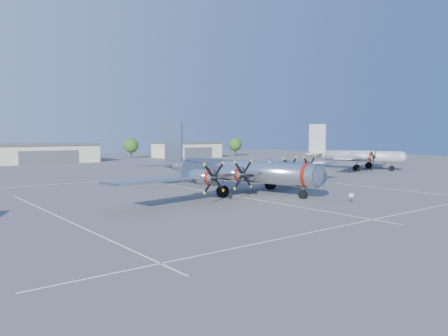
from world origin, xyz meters
TOP-DOWN VIEW (x-y plane):
  - ground at (0.00, 0.00)m, footprint 260.00×260.00m
  - parking_lines at (0.00, -1.75)m, footprint 60.00×50.08m
  - hangar_center at (0.00, 81.96)m, footprint 28.60×14.60m
  - hangar_east at (48.00, 81.96)m, footprint 20.60×14.60m
  - tree_east at (30.00, 88.00)m, footprint 4.80×4.80m
  - tree_far_east at (68.00, 80.00)m, footprint 4.80×4.80m
  - main_bomber_b29 at (2.94, 0.77)m, footprint 48.37×37.41m
  - twin_engine_east at (48.26, 13.49)m, footprint 38.15×32.69m
  - info_placard at (6.90, -14.71)m, footprint 0.54×0.21m

SIDE VIEW (x-z plane):
  - ground at x=0.00m, z-range 0.00..0.00m
  - main_bomber_b29 at x=2.94m, z-range -4.82..4.82m
  - twin_engine_east at x=48.26m, z-range -5.11..5.11m
  - parking_lines at x=0.00m, z-range 0.00..0.01m
  - info_placard at x=6.90m, z-range 0.21..1.27m
  - hangar_center at x=0.00m, z-range 0.01..5.41m
  - hangar_east at x=48.00m, z-range 0.01..5.41m
  - tree_east at x=30.00m, z-range 0.90..7.54m
  - tree_far_east at x=68.00m, z-range 0.90..7.54m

